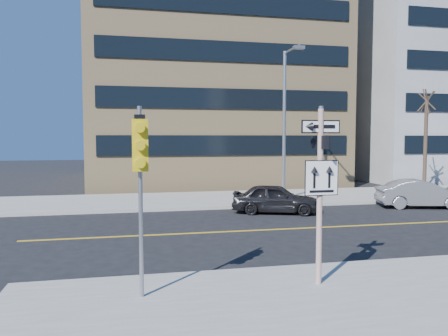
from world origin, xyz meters
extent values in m
plane|color=black|center=(0.00, 0.00, 0.00)|extent=(120.00, 120.00, 0.00)
cylinder|color=white|center=(0.00, -2.50, 2.15)|extent=(0.13, 0.13, 4.00)
cylinder|color=gray|center=(0.00, -2.50, 4.18)|extent=(0.10, 0.10, 0.06)
cube|color=black|center=(0.00, -2.50, 3.75)|extent=(0.92, 0.03, 0.30)
cube|color=black|center=(0.00, -2.50, 3.40)|extent=(0.03, 0.92, 0.30)
cube|color=white|center=(0.00, -2.58, 2.60)|extent=(0.80, 0.03, 0.80)
cylinder|color=gray|center=(-4.00, -2.50, 2.15)|extent=(0.09, 0.09, 4.00)
cube|color=gold|center=(-4.00, -2.70, 3.35)|extent=(0.32, 0.22, 1.05)
sphere|color=#8C0705|center=(-4.00, -2.82, 3.70)|extent=(0.17, 0.17, 0.17)
sphere|color=black|center=(-4.00, -2.82, 3.35)|extent=(0.17, 0.17, 0.17)
sphere|color=black|center=(-4.00, -2.82, 3.00)|extent=(0.17, 0.17, 0.17)
imported|color=black|center=(2.34, 7.49, 0.68)|extent=(2.82, 4.30, 1.36)
imported|color=slate|center=(9.97, 7.45, 0.70)|extent=(2.49, 4.47, 1.39)
cylinder|color=gray|center=(4.00, 11.00, 4.15)|extent=(0.18, 0.18, 8.00)
cylinder|color=gray|center=(4.00, 10.00, 8.05)|extent=(0.10, 2.20, 0.10)
cube|color=gray|center=(4.00, 9.00, 7.95)|extent=(0.55, 0.30, 0.16)
cylinder|color=#31241D|center=(13.00, 11.30, 3.05)|extent=(0.22, 0.22, 5.80)
cube|color=tan|center=(2.00, 25.00, 9.00)|extent=(18.00, 18.00, 18.00)
cube|color=gray|center=(24.00, 24.00, 7.50)|extent=(20.00, 16.00, 15.00)
camera|label=1|loc=(-4.17, -11.67, 3.51)|focal=35.00mm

